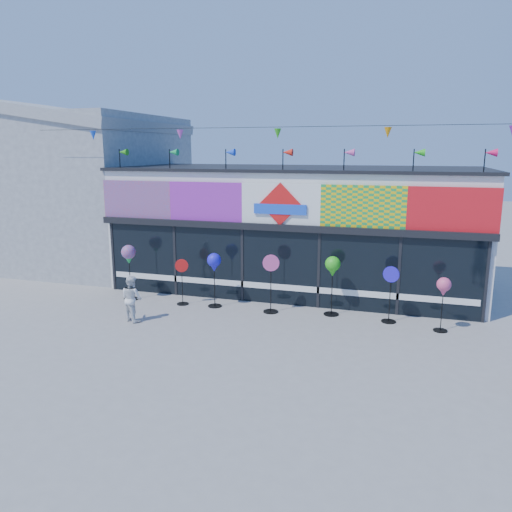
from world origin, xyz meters
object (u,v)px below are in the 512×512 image
at_px(spinner_0, 129,256).
at_px(spinner_6, 444,288).
at_px(spinner_4, 333,268).
at_px(spinner_5, 390,293).
at_px(child, 132,298).
at_px(spinner_1, 182,281).
at_px(spinner_3, 271,282).
at_px(spinner_2, 214,264).

bearing_deg(spinner_0, spinner_6, -0.94).
height_order(spinner_4, spinner_5, spinner_4).
bearing_deg(spinner_4, spinner_6, -9.54).
bearing_deg(spinner_0, child, -57.98).
relative_size(spinner_1, child, 1.10).
xyz_separation_m(spinner_0, spinner_3, (4.60, 0.06, -0.50)).
xyz_separation_m(spinner_0, spinner_4, (6.34, 0.34, -0.03)).
distance_m(spinner_6, child, 8.36).
bearing_deg(spinner_0, spinner_4, 3.10).
distance_m(spinner_0, spinner_4, 6.35).
bearing_deg(spinner_3, child, -152.41).
bearing_deg(spinner_3, spinner_2, 179.01).
relative_size(spinner_0, child, 1.36).
height_order(spinner_0, child, spinner_0).
height_order(spinner_4, child, spinner_4).
distance_m(spinner_4, spinner_5, 1.71).
height_order(spinner_1, spinner_2, spinner_2).
bearing_deg(spinner_0, spinner_5, 1.30).
height_order(spinner_0, spinner_6, spinner_0).
relative_size(spinner_0, spinner_1, 1.24).
relative_size(spinner_2, spinner_4, 0.96).
xyz_separation_m(spinner_4, spinner_5, (1.62, -0.16, -0.55)).
distance_m(spinner_4, child, 5.69).
distance_m(spinner_3, spinner_5, 3.36).
bearing_deg(spinner_2, spinner_1, -175.35).
relative_size(spinner_1, spinner_3, 0.83).
bearing_deg(spinner_6, spinner_0, 179.06).
xyz_separation_m(spinner_1, spinner_5, (6.16, 0.17, 0.08)).
distance_m(spinner_0, child, 2.22).
xyz_separation_m(spinner_0, child, (1.10, -1.76, -0.77)).
xyz_separation_m(spinner_1, spinner_4, (4.54, 0.33, 0.63)).
height_order(spinner_6, child, spinner_6).
distance_m(spinner_1, child, 1.91).
relative_size(spinner_3, child, 1.33).
height_order(spinner_1, child, spinner_1).
relative_size(spinner_3, spinner_4, 1.00).
xyz_separation_m(spinner_4, spinner_6, (2.95, -0.50, -0.22)).
distance_m(spinner_5, spinner_6, 1.41).
bearing_deg(spinner_0, spinner_1, 0.35).
height_order(spinner_3, spinner_5, spinner_3).
bearing_deg(spinner_0, spinner_2, 1.92).
height_order(spinner_3, child, spinner_3).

